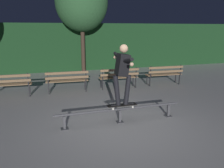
% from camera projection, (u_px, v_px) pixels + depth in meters
% --- Properties ---
extents(ground_plane, '(90.00, 90.00, 0.00)m').
position_uv_depth(ground_plane, '(122.00, 125.00, 5.75)').
color(ground_plane, '#ADAAA8').
extents(hedge_backdrop, '(24.00, 1.20, 2.71)m').
position_uv_depth(hedge_backdrop, '(75.00, 47.00, 13.37)').
color(hedge_backdrop, '#193D1E').
rests_on(hedge_backdrop, ground).
extents(grind_rail, '(3.39, 0.18, 0.39)m').
position_uv_depth(grind_rail, '(120.00, 112.00, 5.87)').
color(grind_rail, '#47474C').
rests_on(grind_rail, ground).
extents(skateboard, '(0.78, 0.22, 0.09)m').
position_uv_depth(skateboard, '(122.00, 105.00, 5.85)').
color(skateboard, black).
rests_on(skateboard, grind_rail).
extents(skateboarder, '(0.62, 1.41, 1.56)m').
position_uv_depth(skateboarder, '(122.00, 70.00, 5.62)').
color(skateboarder, black).
rests_on(skateboarder, skateboard).
extents(park_bench_leftmost, '(1.62, 0.48, 0.88)m').
position_uv_depth(park_bench_leftmost, '(8.00, 83.00, 7.97)').
color(park_bench_leftmost, black).
rests_on(park_bench_leftmost, ground).
extents(park_bench_left_center, '(1.62, 0.48, 0.88)m').
position_uv_depth(park_bench_left_center, '(67.00, 79.00, 8.56)').
color(park_bench_left_center, black).
rests_on(park_bench_left_center, ground).
extents(park_bench_right_center, '(1.62, 0.48, 0.88)m').
position_uv_depth(park_bench_right_center, '(119.00, 76.00, 9.15)').
color(park_bench_right_center, black).
rests_on(park_bench_right_center, ground).
extents(park_bench_rightmost, '(1.62, 0.48, 0.88)m').
position_uv_depth(park_bench_rightmost, '(164.00, 73.00, 9.75)').
color(park_bench_rightmost, black).
rests_on(park_bench_rightmost, ground).
extents(tree_behind_benches, '(2.75, 2.75, 5.27)m').
position_uv_depth(tree_behind_benches, '(82.00, 2.00, 11.71)').
color(tree_behind_benches, '#3D2D23').
rests_on(tree_behind_benches, ground).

